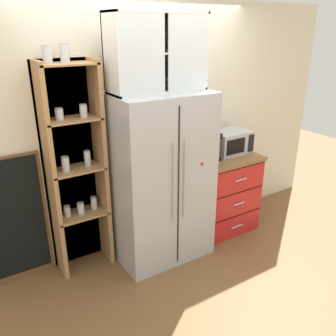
{
  "coord_description": "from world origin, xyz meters",
  "views": [
    {
      "loc": [
        -1.68,
        -2.82,
        2.28
      ],
      "look_at": [
        0.1,
        0.01,
        0.95
      ],
      "focal_mm": 37.88,
      "sensor_mm": 36.0,
      "label": 1
    }
  ],
  "objects_px": {
    "chalkboard_menu": "(13,221)",
    "microwave": "(230,142)",
    "bottle_cobalt": "(221,146)",
    "coffee_maker": "(208,146)",
    "mug_charcoal": "(223,151)",
    "refrigerator": "(160,178)",
    "mug_sage": "(224,152)"
  },
  "relations": [
    {
      "from": "refrigerator",
      "to": "mug_sage",
      "type": "relative_size",
      "value": 15.68
    },
    {
      "from": "microwave",
      "to": "mug_sage",
      "type": "relative_size",
      "value": 4.0
    },
    {
      "from": "refrigerator",
      "to": "coffee_maker",
      "type": "bearing_deg",
      "value": 4.81
    },
    {
      "from": "refrigerator",
      "to": "mug_sage",
      "type": "height_order",
      "value": "refrigerator"
    },
    {
      "from": "coffee_maker",
      "to": "mug_charcoal",
      "type": "distance_m",
      "value": 0.25
    },
    {
      "from": "microwave",
      "to": "mug_charcoal",
      "type": "distance_m",
      "value": 0.15
    },
    {
      "from": "refrigerator",
      "to": "coffee_maker",
      "type": "height_order",
      "value": "refrigerator"
    },
    {
      "from": "mug_charcoal",
      "to": "refrigerator",
      "type": "bearing_deg",
      "value": -175.3
    },
    {
      "from": "coffee_maker",
      "to": "mug_sage",
      "type": "xyz_separation_m",
      "value": [
        0.23,
        -0.01,
        -0.11
      ]
    },
    {
      "from": "refrigerator",
      "to": "bottle_cobalt",
      "type": "height_order",
      "value": "refrigerator"
    },
    {
      "from": "microwave",
      "to": "coffee_maker",
      "type": "bearing_deg",
      "value": -173.2
    },
    {
      "from": "microwave",
      "to": "refrigerator",
      "type": "bearing_deg",
      "value": -174.49
    },
    {
      "from": "chalkboard_menu",
      "to": "bottle_cobalt",
      "type": "bearing_deg",
      "value": -5.54
    },
    {
      "from": "refrigerator",
      "to": "microwave",
      "type": "distance_m",
      "value": 1.03
    },
    {
      "from": "mug_sage",
      "to": "bottle_cobalt",
      "type": "relative_size",
      "value": 0.45
    },
    {
      "from": "coffee_maker",
      "to": "mug_charcoal",
      "type": "height_order",
      "value": "coffee_maker"
    },
    {
      "from": "bottle_cobalt",
      "to": "chalkboard_menu",
      "type": "distance_m",
      "value": 2.29
    },
    {
      "from": "coffee_maker",
      "to": "chalkboard_menu",
      "type": "height_order",
      "value": "chalkboard_menu"
    },
    {
      "from": "mug_sage",
      "to": "bottle_cobalt",
      "type": "xyz_separation_m",
      "value": [
        -0.0,
        0.05,
        0.06
      ]
    },
    {
      "from": "microwave",
      "to": "chalkboard_menu",
      "type": "xyz_separation_m",
      "value": [
        -2.38,
        0.22,
        -0.42
      ]
    },
    {
      "from": "mug_charcoal",
      "to": "bottle_cobalt",
      "type": "relative_size",
      "value": 0.43
    },
    {
      "from": "microwave",
      "to": "coffee_maker",
      "type": "height_order",
      "value": "coffee_maker"
    },
    {
      "from": "mug_charcoal",
      "to": "chalkboard_menu",
      "type": "height_order",
      "value": "chalkboard_menu"
    },
    {
      "from": "chalkboard_menu",
      "to": "microwave",
      "type": "bearing_deg",
      "value": -5.27
    },
    {
      "from": "bottle_cobalt",
      "to": "coffee_maker",
      "type": "bearing_deg",
      "value": -169.0
    },
    {
      "from": "refrigerator",
      "to": "mug_charcoal",
      "type": "distance_m",
      "value": 0.89
    },
    {
      "from": "refrigerator",
      "to": "coffee_maker",
      "type": "distance_m",
      "value": 0.69
    },
    {
      "from": "coffee_maker",
      "to": "bottle_cobalt",
      "type": "bearing_deg",
      "value": 11.0
    },
    {
      "from": "refrigerator",
      "to": "microwave",
      "type": "xyz_separation_m",
      "value": [
        1.01,
        0.1,
        0.19
      ]
    },
    {
      "from": "coffee_maker",
      "to": "bottle_cobalt",
      "type": "xyz_separation_m",
      "value": [
        0.22,
        0.04,
        -0.05
      ]
    },
    {
      "from": "coffee_maker",
      "to": "chalkboard_menu",
      "type": "distance_m",
      "value": 2.09
    },
    {
      "from": "coffee_maker",
      "to": "chalkboard_menu",
      "type": "xyz_separation_m",
      "value": [
        -2.02,
        0.26,
        -0.44
      ]
    }
  ]
}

